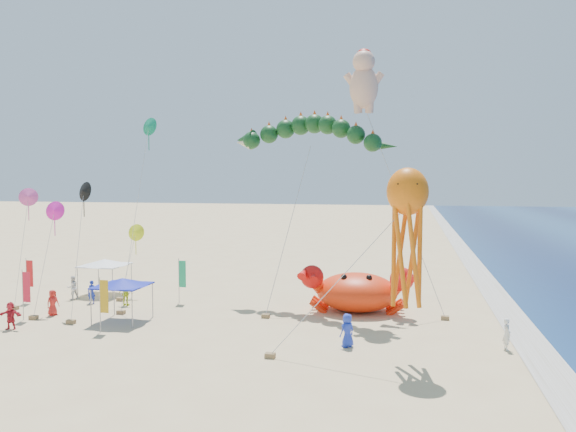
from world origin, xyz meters
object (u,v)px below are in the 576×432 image
Objects in this scene: cherub_kite at (364,80)px; dragon_kite at (308,138)px; crab_inflatable at (357,291)px; octopus_kite at (407,226)px; canopy_white at (105,262)px; canopy_blue at (122,282)px.

dragon_kite is at bearing 162.97° from cherub_kite.
crab_inflatable is 0.56× the size of dragon_kite.
crab_inflatable is 0.78× the size of octopus_kite.
dragon_kite is at bearing 152.28° from crab_inflatable.
crab_inflatable is at bearing -114.47° from cherub_kite.
cherub_kite is at bearing 65.53° from crab_inflatable.
crab_inflatable is 11.62m from octopus_kite.
octopus_kite is at bearing -26.86° from canopy_white.
dragon_kite reaches higher than canopy_white.
dragon_kite is 5.55m from cherub_kite.
crab_inflatable is 19.53m from canopy_white.
octopus_kite is (3.27, -9.88, 5.18)m from crab_inflatable.
cherub_kite is 14.06m from octopus_kite.
canopy_blue is at bearing -53.05° from canopy_white.
canopy_white is (-5.46, 7.26, 0.00)m from canopy_blue.
octopus_kite reaches higher than canopy_white.
dragon_kite is 1.39× the size of octopus_kite.
octopus_kite is 2.73× the size of canopy_white.
dragon_kite is 3.78× the size of canopy_white.
octopus_kite is at bearing -59.60° from dragon_kite.
canopy_blue is at bearing -158.03° from crab_inflatable.
canopy_white is at bearing 175.22° from crab_inflatable.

